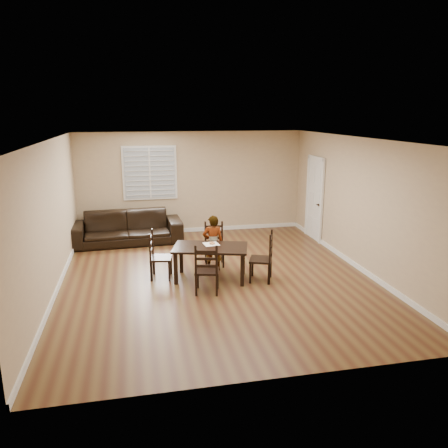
{
  "coord_description": "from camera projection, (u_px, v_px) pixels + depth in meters",
  "views": [
    {
      "loc": [
        -1.51,
        -8.01,
        3.19
      ],
      "look_at": [
        0.22,
        0.32,
        1.0
      ],
      "focal_mm": 35.0,
      "sensor_mm": 36.0,
      "label": 1
    }
  ],
  "objects": [
    {
      "name": "room",
      "position": [
        216.0,
        186.0,
        8.41
      ],
      "size": [
        6.04,
        7.04,
        2.72
      ],
      "color": "tan",
      "rests_on": "ground"
    },
    {
      "name": "chair_left",
      "position": [
        155.0,
        257.0,
        8.55
      ],
      "size": [
        0.47,
        0.49,
        0.95
      ],
      "rotation": [
        0.0,
        0.0,
        1.39
      ],
      "color": "black",
      "rests_on": "ground"
    },
    {
      "name": "dining_table",
      "position": [
        210.0,
        251.0,
        8.45
      ],
      "size": [
        1.58,
        1.15,
        0.67
      ],
      "rotation": [
        0.0,
        0.0,
        -0.27
      ],
      "color": "black",
      "rests_on": "ground"
    },
    {
      "name": "chair_near",
      "position": [
        214.0,
        245.0,
        9.37
      ],
      "size": [
        0.46,
        0.44,
        0.92
      ],
      "rotation": [
        0.0,
        0.0,
        -0.12
      ],
      "color": "black",
      "rests_on": "ground"
    },
    {
      "name": "napkin",
      "position": [
        211.0,
        244.0,
        8.58
      ],
      "size": [
        0.32,
        0.32,
        0.0
      ],
      "primitive_type": "cube",
      "rotation": [
        0.0,
        0.0,
        0.12
      ],
      "color": "white",
      "rests_on": "dining_table"
    },
    {
      "name": "child",
      "position": [
        213.0,
        243.0,
        8.95
      ],
      "size": [
        0.45,
        0.32,
        1.16
      ],
      "primitive_type": "imported",
      "rotation": [
        0.0,
        0.0,
        3.04
      ],
      "color": "gray",
      "rests_on": "ground"
    },
    {
      "name": "sofa",
      "position": [
        127.0,
        228.0,
        10.86
      ],
      "size": [
        2.74,
        1.18,
        0.79
      ],
      "primitive_type": "imported",
      "rotation": [
        0.0,
        0.0,
        0.05
      ],
      "color": "black",
      "rests_on": "ground"
    },
    {
      "name": "donut",
      "position": [
        212.0,
        243.0,
        8.58
      ],
      "size": [
        0.11,
        0.11,
        0.04
      ],
      "color": "#C47C46",
      "rests_on": "napkin"
    },
    {
      "name": "chair_right",
      "position": [
        267.0,
        259.0,
        8.4
      ],
      "size": [
        0.55,
        0.56,
        0.98
      ],
      "rotation": [
        0.0,
        0.0,
        -1.95
      ],
      "color": "black",
      "rests_on": "ground"
    },
    {
      "name": "chair_far",
      "position": [
        207.0,
        272.0,
        7.75
      ],
      "size": [
        0.5,
        0.48,
        0.94
      ],
      "rotation": [
        0.0,
        0.0,
        2.91
      ],
      "color": "black",
      "rests_on": "ground"
    },
    {
      "name": "ground",
      "position": [
        216.0,
        277.0,
        8.68
      ],
      "size": [
        7.0,
        7.0,
        0.0
      ],
      "primitive_type": "plane",
      "color": "brown",
      "rests_on": "ground"
    }
  ]
}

